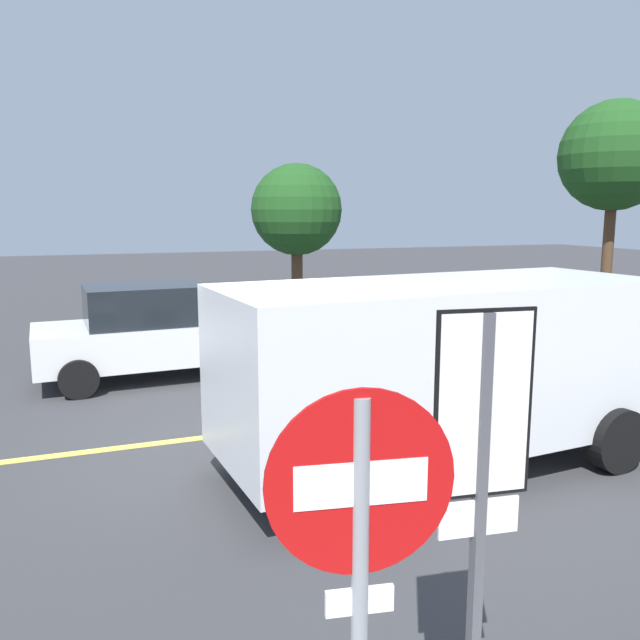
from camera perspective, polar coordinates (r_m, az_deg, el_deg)
ground_plane at (r=8.94m, az=-7.58°, el=-10.03°), size 80.00×80.00×0.00m
lane_marking_centre at (r=10.00m, az=9.57°, el=-7.91°), size 28.00×0.16×0.01m
stop_sign at (r=2.73m, az=3.56°, el=-21.18°), size 0.75×0.15×2.34m
speed_limit_sign at (r=3.48m, az=14.14°, el=-11.43°), size 0.54×0.09×2.52m
white_van at (r=7.59m, az=10.59°, el=-3.69°), size 5.34×2.58×2.20m
car_white_approaching at (r=12.02m, az=-14.42°, el=-0.99°), size 4.35×2.19×1.70m
tree_left_verge at (r=17.48m, az=-2.08°, el=9.68°), size 2.45×2.45×4.27m
tree_centre_verge at (r=23.65m, az=24.70°, el=13.05°), size 3.58×3.58×6.58m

